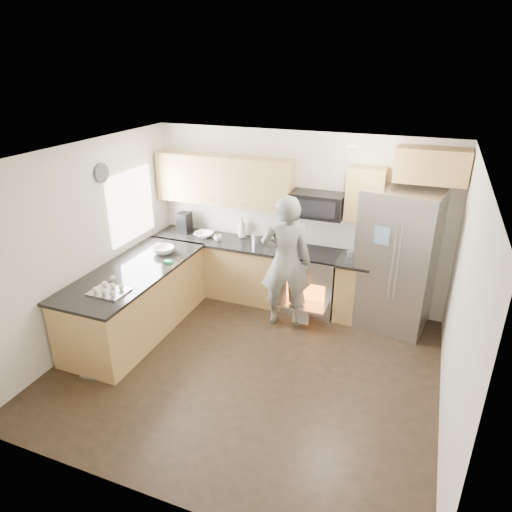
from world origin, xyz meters
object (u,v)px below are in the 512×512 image
at_px(refrigerator, 396,260).
at_px(person, 286,262).
at_px(dish_rack, 103,366).
at_px(stove_range, 312,268).

relative_size(refrigerator, person, 1.04).
bearing_deg(dish_rack, person, 47.78).
height_order(refrigerator, person, refrigerator).
relative_size(stove_range, refrigerator, 0.90).
bearing_deg(dish_rack, stove_range, 51.09).
xyz_separation_m(person, dish_rack, (-1.71, -1.88, -0.88)).
bearing_deg(refrigerator, stove_range, -169.64).
distance_m(person, dish_rack, 2.69).
relative_size(stove_range, dish_rack, 3.45).
bearing_deg(stove_range, dish_rack, -128.91).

